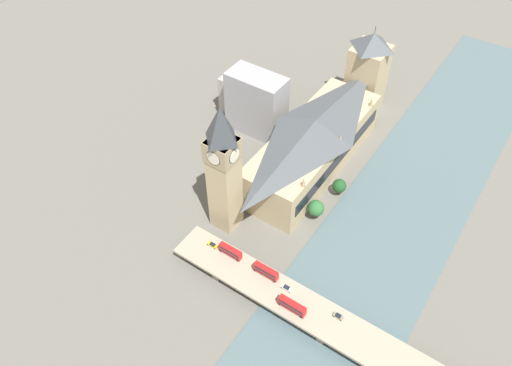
% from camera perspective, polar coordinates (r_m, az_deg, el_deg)
% --- Properties ---
extents(ground_plane, '(600.00, 600.00, 0.00)m').
position_cam_1_polar(ground_plane, '(249.36, 8.88, -0.61)').
color(ground_plane, '#605E56').
extents(river_water, '(55.18, 360.00, 0.30)m').
position_cam_1_polar(river_water, '(243.03, 15.87, -3.83)').
color(river_water, '#4C6066').
rests_on(river_water, ground_plane).
extents(parliament_hall, '(29.72, 89.93, 29.68)m').
position_cam_1_polar(parliament_hall, '(249.44, 6.56, 4.48)').
color(parliament_hall, tan).
rests_on(parliament_hall, ground_plane).
extents(clock_tower, '(12.36, 12.36, 66.50)m').
position_cam_1_polar(clock_tower, '(206.83, -3.74, 1.81)').
color(clock_tower, tan).
rests_on(clock_tower, ground_plane).
extents(victoria_tower, '(18.50, 18.50, 51.62)m').
position_cam_1_polar(victoria_tower, '(286.90, 12.58, 12.21)').
color(victoria_tower, tan).
rests_on(victoria_tower, ground_plane).
extents(road_bridge, '(142.36, 16.23, 6.33)m').
position_cam_1_polar(road_bridge, '(200.12, 8.35, -15.57)').
color(road_bridge, gray).
rests_on(road_bridge, ground_plane).
extents(double_decker_bus_lead, '(10.73, 2.52, 4.66)m').
position_cam_1_polar(double_decker_bus_lead, '(211.61, -2.95, -7.77)').
color(double_decker_bus_lead, red).
rests_on(double_decker_bus_lead, road_bridge).
extents(double_decker_bus_mid, '(11.21, 2.48, 4.81)m').
position_cam_1_polar(double_decker_bus_mid, '(205.64, 1.13, -10.03)').
color(double_decker_bus_mid, red).
rests_on(double_decker_bus_mid, road_bridge).
extents(double_decker_bus_rear, '(11.78, 2.64, 4.79)m').
position_cam_1_polar(double_decker_bus_rear, '(197.83, 4.14, -13.80)').
color(double_decker_bus_rear, red).
rests_on(double_decker_bus_rear, road_bridge).
extents(car_northbound_lead, '(4.71, 1.84, 1.26)m').
position_cam_1_polar(car_northbound_lead, '(216.46, -5.00, -7.05)').
color(car_northbound_lead, gold).
rests_on(car_northbound_lead, road_bridge).
extents(car_northbound_tail, '(3.94, 1.79, 1.39)m').
position_cam_1_polar(car_northbound_tail, '(199.92, 9.36, -14.77)').
color(car_northbound_tail, slate).
rests_on(car_northbound_tail, road_bridge).
extents(car_southbound_tail, '(4.65, 1.80, 1.39)m').
position_cam_1_polar(car_southbound_tail, '(204.05, 3.49, -11.86)').
color(car_southbound_tail, silver).
rests_on(car_southbound_tail, road_bridge).
extents(city_block_west, '(32.58, 22.74, 22.34)m').
position_cam_1_polar(city_block_west, '(284.66, -0.28, 9.98)').
color(city_block_west, '#A39E93').
rests_on(city_block_west, ground_plane).
extents(city_block_center, '(31.05, 15.84, 34.42)m').
position_cam_1_polar(city_block_center, '(268.93, 0.06, 9.10)').
color(city_block_center, '#939399').
rests_on(city_block_center, ground_plane).
extents(tree_embankment_near, '(6.81, 6.81, 9.11)m').
position_cam_1_polar(tree_embankment_near, '(243.04, 9.51, -0.33)').
color(tree_embankment_near, brown).
rests_on(tree_embankment_near, ground_plane).
extents(tree_embankment_mid, '(7.72, 7.72, 10.62)m').
position_cam_1_polar(tree_embankment_mid, '(230.52, 6.87, -2.87)').
color(tree_embankment_mid, brown).
rests_on(tree_embankment_mid, ground_plane).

